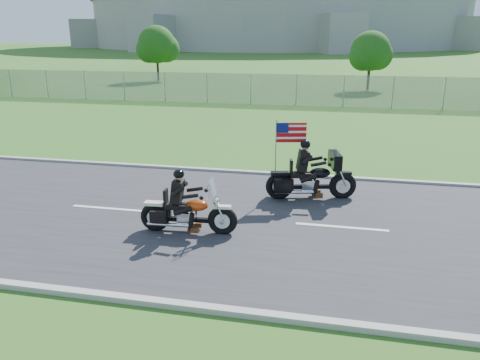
# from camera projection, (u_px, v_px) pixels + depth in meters

# --- Properties ---
(ground) EXTENTS (420.00, 420.00, 0.00)m
(ground) POSITION_uv_depth(u_px,v_px,m) (183.00, 216.00, 12.03)
(ground) COLOR #235219
(ground) RESTS_ON ground
(road) EXTENTS (120.00, 8.00, 0.04)m
(road) POSITION_uv_depth(u_px,v_px,m) (183.00, 215.00, 12.02)
(road) COLOR #28282B
(road) RESTS_ON ground
(curb_north) EXTENTS (120.00, 0.18, 0.12)m
(curb_north) POSITION_uv_depth(u_px,v_px,m) (221.00, 171.00, 15.79)
(curb_north) COLOR #9E9B93
(curb_north) RESTS_ON ground
(curb_south) EXTENTS (120.00, 0.18, 0.12)m
(curb_south) POSITION_uv_depth(u_px,v_px,m) (109.00, 297.00, 8.23)
(curb_south) COLOR #9E9B93
(curb_south) RESTS_ON ground
(fence) EXTENTS (60.00, 0.03, 2.00)m
(fence) POSITION_uv_depth(u_px,v_px,m) (207.00, 88.00, 31.39)
(fence) COLOR gray
(fence) RESTS_ON ground
(stadium) EXTENTS (140.40, 140.40, 29.20)m
(stadium) POSITION_uv_depth(u_px,v_px,m) (279.00, 2.00, 170.03)
(stadium) COLOR #A3A099
(stadium) RESTS_ON ground
(tree_fence_near) EXTENTS (3.52, 3.28, 4.75)m
(tree_fence_near) POSITION_uv_depth(u_px,v_px,m) (371.00, 53.00, 37.99)
(tree_fence_near) COLOR #382316
(tree_fence_near) RESTS_ON ground
(tree_fence_mid) EXTENTS (3.96, 3.69, 5.30)m
(tree_fence_mid) POSITION_uv_depth(u_px,v_px,m) (157.00, 46.00, 45.57)
(tree_fence_mid) COLOR #382316
(tree_fence_mid) RESTS_ON ground
(motorcycle_lead) EXTENTS (2.32, 0.66, 1.56)m
(motorcycle_lead) POSITION_uv_depth(u_px,v_px,m) (187.00, 213.00, 10.85)
(motorcycle_lead) COLOR black
(motorcycle_lead) RESTS_ON ground
(motorcycle_follow) EXTENTS (2.54, 1.10, 2.14)m
(motorcycle_follow) POSITION_uv_depth(u_px,v_px,m) (311.00, 179.00, 13.07)
(motorcycle_follow) COLOR black
(motorcycle_follow) RESTS_ON ground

